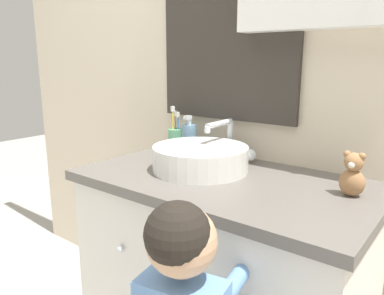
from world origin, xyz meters
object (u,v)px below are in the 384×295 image
object	(u,v)px
sink_basin	(201,157)
teddy_bear	(353,175)
soap_dispenser	(189,139)
toothbrush_holder	(176,138)

from	to	relation	value
sink_basin	teddy_bear	world-z (taller)	sink_basin
sink_basin	soap_dispenser	bearing A→B (deg)	138.46
teddy_bear	soap_dispenser	bearing A→B (deg)	171.31
teddy_bear	sink_basin	bearing A→B (deg)	-173.44
sink_basin	toothbrush_holder	xyz separation A→B (m)	(-0.28, 0.18, 0.01)
toothbrush_holder	sink_basin	bearing A→B (deg)	-33.36
toothbrush_holder	teddy_bear	xyz separation A→B (m)	(0.78, -0.12, 0.01)
sink_basin	teddy_bear	bearing A→B (deg)	6.56
sink_basin	soap_dispenser	size ratio (longest dim) A/B	2.38
toothbrush_holder	soap_dispenser	xyz separation A→B (m)	(0.09, -0.02, 0.01)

